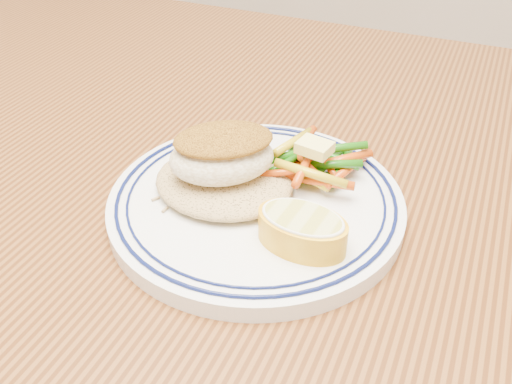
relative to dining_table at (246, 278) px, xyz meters
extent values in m
cube|color=#4A260E|center=(0.00, 0.00, 0.08)|extent=(1.50, 0.90, 0.04)
cylinder|color=#4A260E|center=(-0.68, 0.38, -0.30)|extent=(0.07, 0.07, 0.71)
cylinder|color=white|center=(0.02, -0.01, 0.10)|extent=(0.24, 0.24, 0.01)
torus|color=#0A113F|center=(0.02, -0.01, 0.11)|extent=(0.23, 0.23, 0.00)
torus|color=#0A113F|center=(0.02, -0.01, 0.11)|extent=(0.21, 0.21, 0.00)
ellipsoid|color=#A68753|center=(-0.01, -0.01, 0.12)|extent=(0.12, 0.10, 0.02)
ellipsoid|color=beige|center=(-0.01, -0.02, 0.14)|extent=(0.10, 0.10, 0.04)
ellipsoid|color=#8C5C16|center=(-0.01, -0.01, 0.16)|extent=(0.10, 0.09, 0.02)
cylinder|color=#195B0B|center=(0.05, 0.03, 0.12)|extent=(0.04, 0.04, 0.01)
cylinder|color=gold|center=(0.04, 0.03, 0.12)|extent=(0.05, 0.02, 0.01)
cylinder|color=#BE4009|center=(0.03, 0.05, 0.12)|extent=(0.04, 0.05, 0.01)
cylinder|color=gold|center=(0.04, 0.02, 0.12)|extent=(0.06, 0.04, 0.02)
cylinder|color=#195B0B|center=(0.07, 0.04, 0.12)|extent=(0.01, 0.06, 0.01)
cylinder|color=#BE4009|center=(0.08, 0.05, 0.12)|extent=(0.02, 0.06, 0.01)
cylinder|color=#BE4009|center=(0.05, 0.02, 0.12)|extent=(0.06, 0.03, 0.01)
cylinder|color=#BE4009|center=(0.04, 0.03, 0.12)|extent=(0.05, 0.02, 0.01)
cylinder|color=#195B0B|center=(0.04, 0.03, 0.12)|extent=(0.04, 0.04, 0.01)
cylinder|color=#BE4009|center=(0.06, 0.04, 0.12)|extent=(0.04, 0.04, 0.01)
cylinder|color=#195B0B|center=(0.06, 0.05, 0.12)|extent=(0.02, 0.06, 0.01)
cylinder|color=#BE4009|center=(0.07, 0.01, 0.13)|extent=(0.05, 0.01, 0.01)
cylinder|color=#195B0B|center=(0.05, 0.03, 0.13)|extent=(0.01, 0.05, 0.01)
cylinder|color=#195B0B|center=(0.03, 0.01, 0.13)|extent=(0.03, 0.04, 0.01)
cylinder|color=#BE4009|center=(0.03, 0.05, 0.13)|extent=(0.01, 0.06, 0.01)
cylinder|color=#195B0B|center=(0.06, 0.05, 0.13)|extent=(0.06, 0.01, 0.01)
cylinder|color=#BE4009|center=(0.07, 0.05, 0.13)|extent=(0.04, 0.04, 0.01)
cylinder|color=#195B0B|center=(0.02, 0.03, 0.13)|extent=(0.05, 0.05, 0.01)
cylinder|color=#195B0B|center=(0.07, 0.03, 0.13)|extent=(0.05, 0.03, 0.01)
cylinder|color=#BE4009|center=(0.05, 0.02, 0.13)|extent=(0.05, 0.04, 0.01)
cylinder|color=#BE4009|center=(0.03, 0.00, 0.13)|extent=(0.05, 0.02, 0.01)
cylinder|color=gold|center=(0.06, 0.01, 0.13)|extent=(0.06, 0.01, 0.02)
cylinder|color=#195B0B|center=(0.06, 0.05, 0.13)|extent=(0.06, 0.03, 0.01)
cylinder|color=#BE4009|center=(0.05, 0.02, 0.13)|extent=(0.01, 0.06, 0.01)
cylinder|color=gold|center=(0.03, 0.05, 0.13)|extent=(0.02, 0.06, 0.02)
cube|color=#FBEE7B|center=(0.05, 0.03, 0.15)|extent=(0.03, 0.03, 0.01)
torus|color=white|center=(0.07, -0.05, 0.14)|extent=(0.07, 0.07, 0.00)
camera|label=1|loc=(0.17, -0.36, 0.39)|focal=40.00mm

